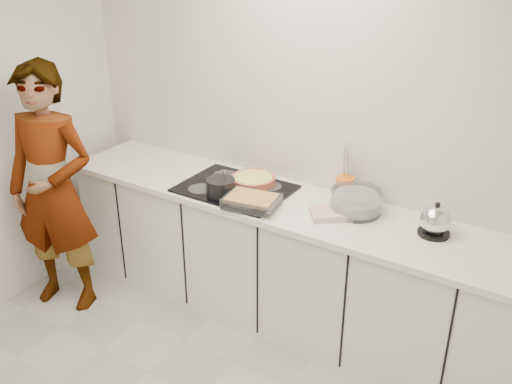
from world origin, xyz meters
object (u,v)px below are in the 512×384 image
Objects in this scene: hob at (235,188)px; cook at (53,191)px; saucepan at (221,187)px; baking_dish at (252,200)px; mixing_bowl at (356,202)px; tart_dish at (253,180)px; kettle at (435,221)px; utensil_crock at (345,188)px.

cook is (-1.06, -0.63, -0.04)m from hob.
cook is (-1.04, -0.50, -0.10)m from saucepan.
mixing_bowl is (0.57, 0.29, 0.02)m from baking_dish.
saucepan reaches higher than baking_dish.
saucepan is at bearing 8.46° from cook.
cook reaches higher than baking_dish.
baking_dish is (0.18, -0.29, 0.01)m from tart_dish.
hob is 3.32× the size of kettle.
baking_dish is 0.93× the size of mixing_bowl.
kettle is (1.30, 0.11, 0.08)m from hob.
hob is 1.24m from cook.
hob is 0.82m from mixing_bowl.
kettle is at bearing 0.22° from cook.
tart_dish is 0.95× the size of mixing_bowl.
utensil_crock is at bearing 10.04° from cook.
baking_dish is (0.26, -0.03, -0.02)m from saucepan.
mixing_bowl is at bearing 0.20° from tart_dish.
hob is 0.15m from saucepan.
mixing_bowl is 2.64× the size of utensil_crock.
tart_dish is 1.73× the size of kettle.
hob is 1.31m from kettle.
baking_dish reaches higher than hob.
cook is at bearing -154.40° from saucepan.
utensil_crock is (-0.14, 0.13, 0.01)m from mixing_bowl.
saucepan is 0.12× the size of cook.
kettle reaches higher than baking_dish.
hob is 1.92× the size of tart_dish.
kettle is 2.48m from cook.
utensil_crock is (0.61, 0.14, 0.03)m from tart_dish.
kettle is 0.12× the size of cook.
cook reaches higher than mixing_bowl.
kettle reaches higher than mixing_bowl.
kettle is (1.32, 0.24, 0.02)m from saucepan.
saucepan reaches higher than mixing_bowl.
baking_dish is 0.21× the size of cook.
baking_dish is at bearing -165.55° from kettle.
utensil_crock is (-0.63, 0.15, -0.01)m from kettle.
saucepan is 0.96× the size of kettle.
baking_dish is at bearing -135.53° from utensil_crock.
baking_dish is 1.69× the size of kettle.
tart_dish is 1.02× the size of baking_dish.
saucepan reaches higher than utensil_crock.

